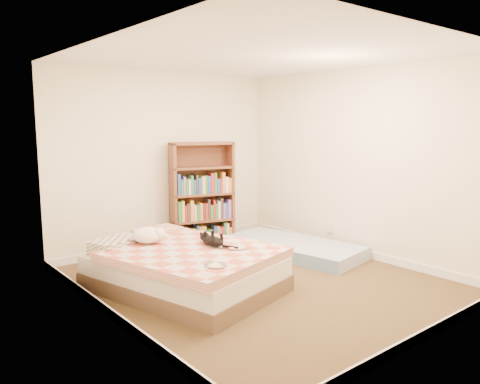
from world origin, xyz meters
TOP-DOWN VIEW (x-y plane):
  - room at (0.00, 0.00)m, footprint 3.51×4.01m
  - bed at (-0.80, 0.32)m, footprint 1.80×2.22m
  - bookshelf at (0.40, 1.71)m, footprint 0.99×0.55m
  - floor_mattress at (1.12, 0.53)m, footprint 1.17×2.02m
  - black_cat at (-0.52, 0.18)m, footprint 0.21×0.56m
  - white_dog at (-0.99, 0.71)m, footprint 0.37×0.39m

SIDE VIEW (x-z plane):
  - floor_mattress at x=1.12m, z-range 0.00..0.17m
  - bed at x=-0.80m, z-range -0.02..0.50m
  - black_cat at x=-0.52m, z-range 0.46..0.59m
  - white_dog at x=-0.99m, z-range 0.47..0.64m
  - bookshelf at x=0.40m, z-range -0.20..1.31m
  - room at x=0.00m, z-range -0.06..2.45m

